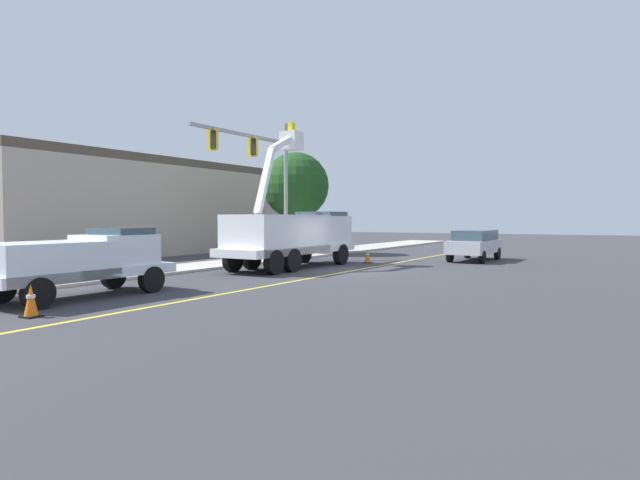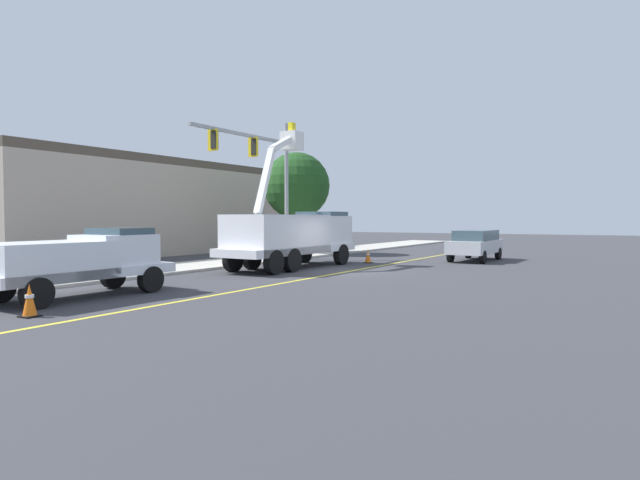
# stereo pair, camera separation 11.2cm
# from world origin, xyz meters

# --- Properties ---
(ground) EXTENTS (120.00, 120.00, 0.00)m
(ground) POSITION_xyz_m (0.00, 0.00, 0.00)
(ground) COLOR #38383D
(sidewalk_far_side) EXTENTS (60.09, 8.71, 0.12)m
(sidewalk_far_side) POSITION_xyz_m (0.63, 7.30, 0.06)
(sidewalk_far_side) COLOR #B2ADA3
(sidewalk_far_side) RESTS_ON ground
(lane_centre_stripe) EXTENTS (49.83, 4.43, 0.01)m
(lane_centre_stripe) POSITION_xyz_m (0.00, 0.00, 0.00)
(lane_centre_stripe) COLOR yellow
(lane_centre_stripe) RESTS_ON ground
(utility_bucket_truck) EXTENTS (8.38, 3.19, 7.15)m
(utility_bucket_truck) POSITION_xyz_m (0.59, 3.11, 1.61)
(utility_bucket_truck) COLOR white
(utility_bucket_truck) RESTS_ON ground
(service_pickup_truck) EXTENTS (5.76, 2.57, 2.06)m
(service_pickup_truck) POSITION_xyz_m (-10.51, 4.04, 1.12)
(service_pickup_truck) COLOR white
(service_pickup_truck) RESTS_ON ground
(passing_minivan) EXTENTS (4.94, 2.30, 1.69)m
(passing_minivan) POSITION_xyz_m (8.75, -3.87, 0.97)
(passing_minivan) COLOR silver
(passing_minivan) RESTS_ON ground
(traffic_cone_leading) EXTENTS (0.40, 0.40, 0.80)m
(traffic_cone_leading) POSITION_xyz_m (-13.16, 2.42, 0.40)
(traffic_cone_leading) COLOR black
(traffic_cone_leading) RESTS_ON ground
(traffic_cone_mid_front) EXTENTS (0.40, 0.40, 0.72)m
(traffic_cone_mid_front) POSITION_xyz_m (4.68, 0.89, 0.35)
(traffic_cone_mid_front) COLOR black
(traffic_cone_mid_front) RESTS_ON ground
(traffic_signal_mast) EXTENTS (7.52, 0.90, 7.73)m
(traffic_signal_mast) POSITION_xyz_m (2.59, 6.11, 5.17)
(traffic_signal_mast) COLOR gray
(traffic_signal_mast) RESTS_ON ground
(commercial_building_backdrop) EXTENTS (23.12, 9.65, 6.14)m
(commercial_building_backdrop) POSITION_xyz_m (5.27, 17.23, 3.07)
(commercial_building_backdrop) COLOR #A89989
(commercial_building_backdrop) RESTS_ON ground
(street_tree_right) EXTENTS (4.33, 4.33, 6.66)m
(street_tree_right) POSITION_xyz_m (8.99, 7.67, 4.48)
(street_tree_right) COLOR brown
(street_tree_right) RESTS_ON ground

